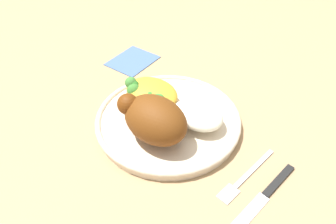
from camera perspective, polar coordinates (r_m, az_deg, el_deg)
ground_plane at (r=0.62m, az=-0.00°, el=-2.13°), size 2.00×2.00×0.00m
plate at (r=0.62m, az=-0.00°, el=-1.39°), size 0.27×0.27×0.02m
roasted_chicken at (r=0.54m, az=-2.53°, el=-1.20°), size 0.13×0.09×0.08m
rice_pile at (r=0.59m, az=5.31°, el=-0.44°), size 0.10×0.07×0.04m
mac_cheese_with_broccoli at (r=0.63m, az=-3.20°, el=3.42°), size 0.11×0.09×0.05m
fork at (r=0.55m, az=13.41°, el=-11.04°), size 0.03×0.14×0.01m
knife at (r=0.54m, az=16.79°, el=-13.73°), size 0.03×0.19×0.01m
napkin at (r=0.80m, az=-6.26°, el=9.01°), size 0.10×0.11×0.00m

